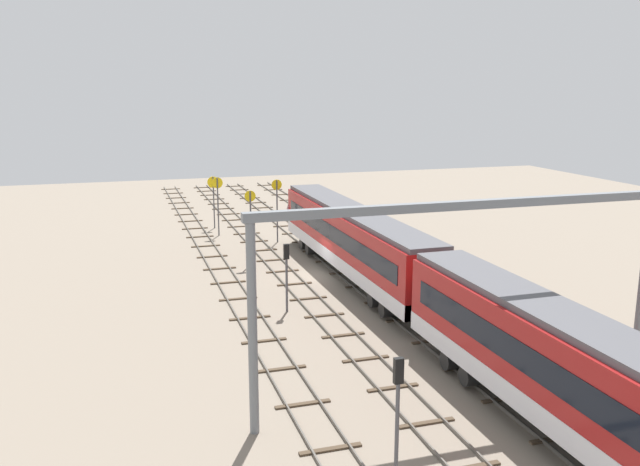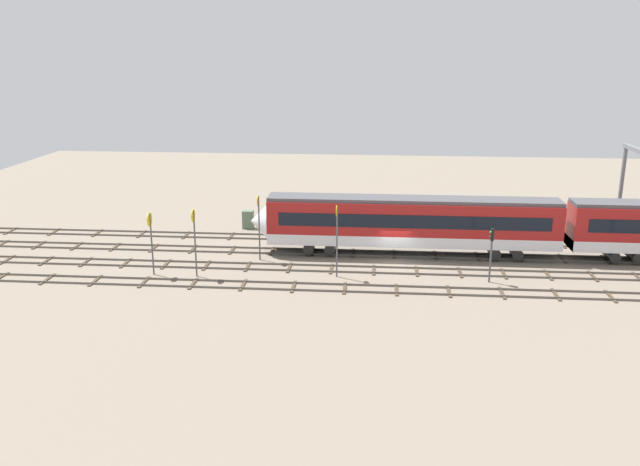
{
  "view_description": "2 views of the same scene",
  "coord_description": "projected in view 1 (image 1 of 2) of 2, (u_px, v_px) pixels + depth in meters",
  "views": [
    {
      "loc": [
        -43.64,
        13.34,
        13.04
      ],
      "look_at": [
        0.45,
        -0.35,
        2.98
      ],
      "focal_mm": 37.48,
      "sensor_mm": 36.0,
      "label": 1
    },
    {
      "loc": [
        1.62,
        51.62,
        17.06
      ],
      "look_at": [
        6.1,
        -0.06,
        2.35
      ],
      "focal_mm": 37.26,
      "sensor_mm": 36.0,
      "label": 2
    }
  ],
  "objects": [
    {
      "name": "speed_sign_mid_trackside",
      "position": [
        277.0,
        202.0,
        56.89
      ],
      "size": [
        0.14,
        0.89,
        5.43
      ],
      "color": "#4C4C51",
      "rests_on": "ground"
    },
    {
      "name": "track_with_train",
      "position": [
        345.0,
        272.0,
        47.97
      ],
      "size": [
        93.68,
        2.4,
        0.16
      ],
      "color": "#59544C",
      "rests_on": "ground"
    },
    {
      "name": "relay_cabinet",
      "position": [
        369.0,
        220.0,
        62.84
      ],
      "size": [
        1.06,
        0.76,
        1.74
      ],
      "color": "#597259",
      "rests_on": "ground"
    },
    {
      "name": "signal_light_trackside_departure",
      "position": [
        286.0,
        267.0,
        39.17
      ],
      "size": [
        0.31,
        0.32,
        4.13
      ],
      "color": "#4C4C51",
      "rests_on": "ground"
    },
    {
      "name": "signal_light_trackside_approach",
      "position": [
        398.0,
        399.0,
        22.35
      ],
      "size": [
        0.31,
        0.32,
        4.31
      ],
      "color": "#4C4C51",
      "rests_on": "ground"
    },
    {
      "name": "train",
      "position": [
        429.0,
        290.0,
        35.09
      ],
      "size": [
        50.4,
        3.24,
        4.8
      ],
      "color": "maroon",
      "rests_on": "ground"
    },
    {
      "name": "overhead_gantry",
      "position": [
        468.0,
        252.0,
        27.02
      ],
      "size": [
        0.4,
        18.49,
        8.65
      ],
      "color": "slate",
      "rests_on": "ground"
    },
    {
      "name": "ground_plane",
      "position": [
        317.0,
        275.0,
        47.37
      ],
      "size": [
        109.68,
        109.68,
        0.0
      ],
      "primitive_type": "plane",
      "color": "gray"
    },
    {
      "name": "speed_sign_distant_end",
      "position": [
        218.0,
        198.0,
        59.46
      ],
      "size": [
        0.14,
        0.98,
        5.27
      ],
      "color": "#4C4C51",
      "rests_on": "ground"
    },
    {
      "name": "track_near_foreground",
      "position": [
        400.0,
        268.0,
        49.19
      ],
      "size": [
        93.68,
        2.4,
        0.16
      ],
      "color": "#59544C",
      "rests_on": "ground"
    },
    {
      "name": "speed_sign_near_foreground",
      "position": [
        213.0,
        193.0,
        62.71
      ],
      "size": [
        0.14,
        1.07,
        4.92
      ],
      "color": "#4C4C51",
      "rests_on": "ground"
    },
    {
      "name": "speed_sign_far_trackside",
      "position": [
        251.0,
        218.0,
        49.71
      ],
      "size": [
        0.14,
        0.83,
        5.61
      ],
      "color": "#4C4C51",
      "rests_on": "ground"
    },
    {
      "name": "track_middle",
      "position": [
        288.0,
        277.0,
        46.74
      ],
      "size": [
        93.68,
        2.4,
        0.16
      ],
      "color": "#59544C",
      "rests_on": "ground"
    },
    {
      "name": "track_second_far",
      "position": [
        228.0,
        282.0,
        45.51
      ],
      "size": [
        93.68,
        2.4,
        0.16
      ],
      "color": "#59544C",
      "rests_on": "ground"
    }
  ]
}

